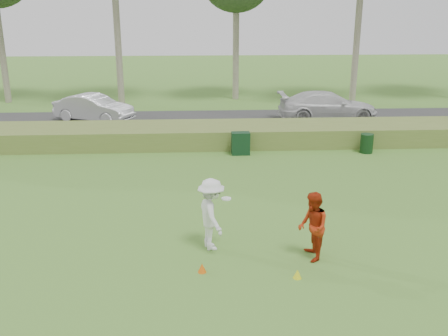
{
  "coord_description": "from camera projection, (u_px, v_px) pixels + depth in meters",
  "views": [
    {
      "loc": [
        -0.87,
        -11.48,
        6.27
      ],
      "look_at": [
        0.0,
        4.0,
        1.3
      ],
      "focal_mm": 40.0,
      "sensor_mm": 36.0,
      "label": 1
    }
  ],
  "objects": [
    {
      "name": "cone_yellow",
      "position": [
        297.0,
        274.0,
        12.12
      ],
      "size": [
        0.21,
        0.21,
        0.23
      ],
      "primitive_type": "cone",
      "color": "yellow",
      "rests_on": "ground"
    },
    {
      "name": "park_road",
      "position": [
        211.0,
        121.0,
        29.03
      ],
      "size": [
        80.0,
        6.0,
        0.06
      ],
      "primitive_type": "cube",
      "color": "#2D2D2D",
      "rests_on": "ground"
    },
    {
      "name": "player_white",
      "position": [
        211.0,
        214.0,
        13.39
      ],
      "size": [
        1.07,
        1.44,
        1.99
      ],
      "rotation": [
        0.0,
        0.0,
        1.85
      ],
      "color": "white",
      "rests_on": "ground"
    },
    {
      "name": "reed_strip",
      "position": [
        215.0,
        134.0,
        24.15
      ],
      "size": [
        80.0,
        3.0,
        0.9
      ],
      "primitive_type": "cube",
      "color": "#576F2C",
      "rests_on": "ground"
    },
    {
      "name": "player_red",
      "position": [
        313.0,
        227.0,
        12.83
      ],
      "size": [
        0.71,
        0.9,
        1.83
      ],
      "primitive_type": "imported",
      "rotation": [
        0.0,
        0.0,
        -1.55
      ],
      "color": "#A7290E",
      "rests_on": "ground"
    },
    {
      "name": "cone_orange",
      "position": [
        202.0,
        268.0,
        12.39
      ],
      "size": [
        0.22,
        0.22,
        0.24
      ],
      "primitive_type": "cone",
      "color": "#DF5B0B",
      "rests_on": "ground"
    },
    {
      "name": "car_right",
      "position": [
        328.0,
        106.0,
        28.86
      ],
      "size": [
        5.73,
        2.41,
        1.65
      ],
      "primitive_type": "imported",
      "rotation": [
        0.0,
        0.0,
        1.55
      ],
      "color": "silver",
      "rests_on": "park_road"
    },
    {
      "name": "car_mid",
      "position": [
        94.0,
        108.0,
        28.62
      ],
      "size": [
        4.89,
        3.4,
        1.53
      ],
      "primitive_type": "imported",
      "rotation": [
        0.0,
        0.0,
        1.14
      ],
      "color": "silver",
      "rests_on": "park_road"
    },
    {
      "name": "trash_bin",
      "position": [
        367.0,
        143.0,
        22.62
      ],
      "size": [
        0.64,
        0.64,
        0.87
      ],
      "primitive_type": "cylinder",
      "rotation": [
        0.0,
        0.0,
        0.11
      ],
      "color": "black",
      "rests_on": "ground"
    },
    {
      "name": "ground",
      "position": [
        233.0,
        263.0,
        12.88
      ],
      "size": [
        120.0,
        120.0,
        0.0
      ],
      "primitive_type": "plane",
      "color": "#3F7527",
      "rests_on": "ground"
    },
    {
      "name": "utility_cabinet",
      "position": [
        241.0,
        143.0,
        22.34
      ],
      "size": [
        0.82,
        0.52,
        1.01
      ],
      "primitive_type": "cube",
      "rotation": [
        0.0,
        0.0,
        0.02
      ],
      "color": "black",
      "rests_on": "ground"
    }
  ]
}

